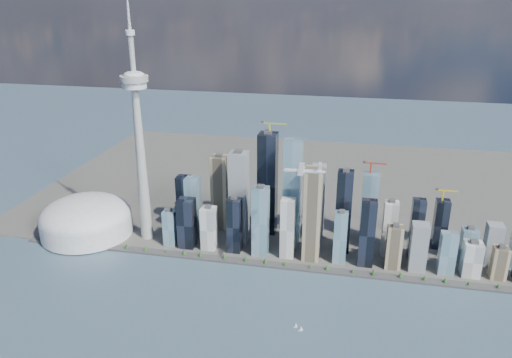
% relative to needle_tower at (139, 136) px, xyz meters
% --- Properties ---
extents(ground, '(4000.00, 4000.00, 0.00)m').
position_rel_needle_tower_xyz_m(ground, '(300.00, -310.00, -235.84)').
color(ground, '#36525F').
rests_on(ground, ground).
extents(seawall, '(1100.00, 22.00, 4.00)m').
position_rel_needle_tower_xyz_m(seawall, '(300.00, -60.00, -233.84)').
color(seawall, '#383838').
rests_on(seawall, ground).
extents(land, '(1400.00, 900.00, 3.00)m').
position_rel_needle_tower_xyz_m(land, '(300.00, 390.00, -234.34)').
color(land, '#4C4C47').
rests_on(land, ground).
extents(shoreline_trees, '(960.53, 7.20, 8.80)m').
position_rel_needle_tower_xyz_m(shoreline_trees, '(300.00, -60.00, -227.06)').
color(shoreline_trees, '#3F2D1E').
rests_on(shoreline_trees, seawall).
extents(skyscraper_cluster, '(736.00, 142.00, 257.18)m').
position_rel_needle_tower_xyz_m(skyscraper_cluster, '(359.62, 26.82, -156.05)').
color(skyscraper_cluster, black).
rests_on(skyscraper_cluster, land).
extents(needle_tower, '(56.00, 56.00, 550.50)m').
position_rel_needle_tower_xyz_m(needle_tower, '(0.00, 0.00, 0.00)').
color(needle_tower, '#959591').
rests_on(needle_tower, land).
extents(dome_stadium, '(200.00, 200.00, 86.00)m').
position_rel_needle_tower_xyz_m(dome_stadium, '(-140.00, -10.00, -196.40)').
color(dome_stadium, silver).
rests_on(dome_stadium, land).
extents(airplane, '(74.15, 65.57, 18.08)m').
position_rel_needle_tower_xyz_m(airplane, '(357.42, -133.65, -1.94)').
color(airplane, silver).
rests_on(airplane, ground).
extents(sailboat_west, '(6.80, 3.57, 9.50)m').
position_rel_needle_tower_xyz_m(sailboat_west, '(365.81, -245.98, -232.79)').
color(sailboat_west, silver).
rests_on(sailboat_west, ground).
extents(sailboat_east, '(7.42, 3.45, 10.28)m').
position_rel_needle_tower_xyz_m(sailboat_east, '(375.33, -252.93, -232.54)').
color(sailboat_east, silver).
rests_on(sailboat_east, ground).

